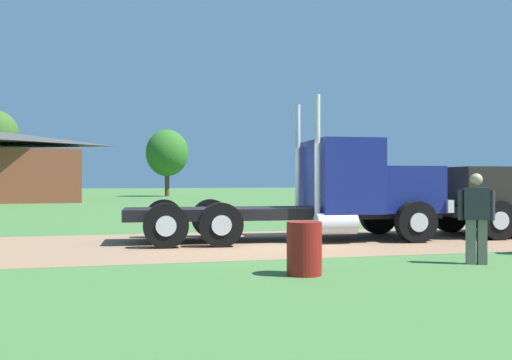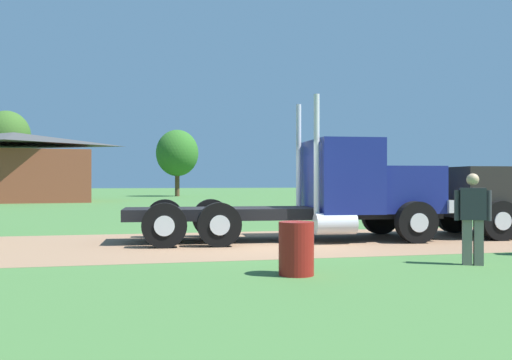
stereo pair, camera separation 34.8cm
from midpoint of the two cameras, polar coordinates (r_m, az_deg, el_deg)
ground_plane at (r=13.84m, az=0.43°, el=-6.41°), size 200.00×200.00×0.00m
dirt_track at (r=13.83m, az=0.43°, el=-6.40°), size 120.00×5.90×0.01m
truck_foreground_white at (r=14.74m, az=8.73°, el=-1.26°), size 8.23×3.09×3.62m
visitor_by_barrel at (r=10.98m, az=22.02°, el=-3.36°), size 0.58×0.43×1.66m
visitor_far_side at (r=19.77m, az=7.85°, el=-2.02°), size 0.51×0.46×1.59m
steel_barrel at (r=9.17m, az=5.21°, el=-6.95°), size 0.57×0.57×0.87m
shed_building at (r=43.77m, az=-23.20°, el=1.10°), size 11.74×8.48×5.00m
tree_mid at (r=50.36m, az=-23.83°, el=4.09°), size 3.74×3.74×7.26m
tree_right at (r=54.80m, az=-7.83°, el=2.72°), size 4.08×4.08×6.44m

